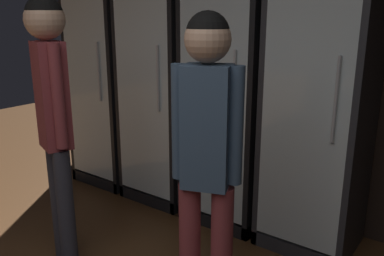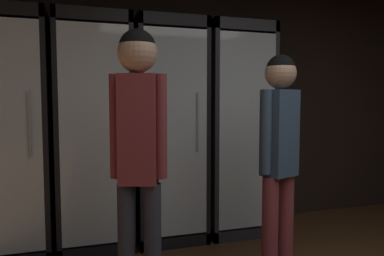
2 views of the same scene
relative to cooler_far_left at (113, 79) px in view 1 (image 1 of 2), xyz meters
The scene contains 7 objects.
wall_back 2.20m from the cooler_far_left, ahead, with size 6.00×0.06×2.80m, color black.
cooler_far_left is the anchor object (origin of this frame).
cooler_left 0.67m from the cooler_far_left, ahead, with size 0.62×0.58×2.01m.
cooler_center 1.33m from the cooler_far_left, ahead, with size 0.62×0.58×2.01m.
cooler_right 1.99m from the cooler_far_left, ahead, with size 0.62×0.58×2.01m.
shopper_near 2.15m from the cooler_far_left, 31.41° to the right, with size 0.32×0.23×1.59m.
shopper_far 1.53m from the cooler_far_left, 55.72° to the right, with size 0.31×0.22×1.68m.
Camera 1 is at (0.71, 0.14, 1.57)m, focal length 37.71 mm.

